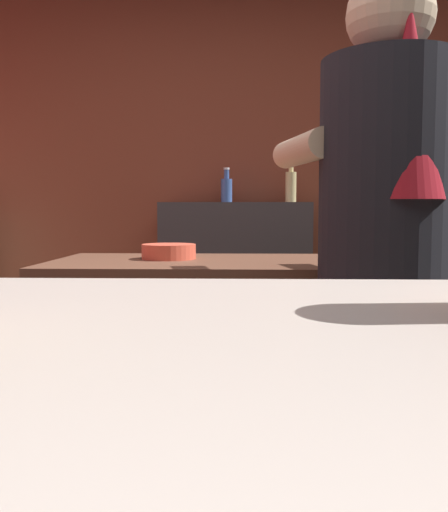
% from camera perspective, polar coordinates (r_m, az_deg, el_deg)
% --- Properties ---
extents(wall_back, '(5.20, 0.10, 2.70)m').
position_cam_1_polar(wall_back, '(3.52, 2.78, 8.86)').
color(wall_back, brown).
rests_on(wall_back, ground).
extents(prep_counter, '(2.10, 0.60, 0.92)m').
position_cam_1_polar(prep_counter, '(2.01, 13.66, -13.71)').
color(prep_counter, brown).
rests_on(prep_counter, ground).
extents(back_shelf, '(0.87, 0.36, 1.14)m').
position_cam_1_polar(back_shelf, '(3.27, 1.18, -4.47)').
color(back_shelf, '#373536').
rests_on(back_shelf, ground).
extents(bartender, '(0.48, 0.55, 1.69)m').
position_cam_1_polar(bartender, '(1.46, 16.49, 0.04)').
color(bartender, '#252B2E').
rests_on(bartender, ground).
extents(mixing_bowl, '(0.19, 0.19, 0.05)m').
position_cam_1_polar(mixing_bowl, '(1.94, -5.76, 0.47)').
color(mixing_bowl, '#D5513A').
rests_on(mixing_bowl, prep_counter).
extents(chefs_knife, '(0.24, 0.05, 0.01)m').
position_cam_1_polar(chefs_knife, '(1.94, 21.46, -0.49)').
color(chefs_knife, silver).
rests_on(chefs_knife, prep_counter).
extents(bottle_soy, '(0.06, 0.06, 0.26)m').
position_cam_1_polar(bottle_soy, '(3.28, 6.98, 7.31)').
color(bottle_soy, '#D4C482').
rests_on(bottle_soy, back_shelf).
extents(bottle_hot_sauce, '(0.07, 0.07, 0.21)m').
position_cam_1_polar(bottle_hot_sauce, '(3.31, 0.27, 6.97)').
color(bottle_hot_sauce, '#3C5A96').
rests_on(bottle_hot_sauce, back_shelf).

